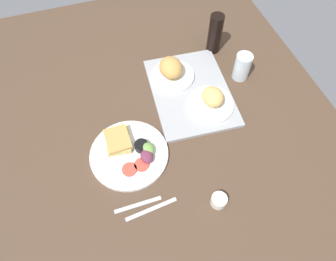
% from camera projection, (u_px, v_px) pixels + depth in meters
% --- Properties ---
extents(ground_plane, '(1.90, 1.50, 0.03)m').
position_uv_depth(ground_plane, '(159.00, 136.00, 1.23)').
color(ground_plane, '#4C3828').
extents(serving_tray, '(0.47, 0.36, 0.02)m').
position_uv_depth(serving_tray, '(191.00, 92.00, 1.32)').
color(serving_tray, '#9EA0A3').
rests_on(serving_tray, ground_plane).
extents(bread_plate_near, '(0.19, 0.19, 0.09)m').
position_uv_depth(bread_plate_near, '(171.00, 71.00, 1.33)').
color(bread_plate_near, white).
rests_on(bread_plate_near, serving_tray).
extents(bread_plate_far, '(0.20, 0.20, 0.08)m').
position_uv_depth(bread_plate_far, '(212.00, 100.00, 1.25)').
color(bread_plate_far, white).
rests_on(bread_plate_far, serving_tray).
extents(plate_with_salad, '(0.30, 0.30, 0.05)m').
position_uv_depth(plate_with_salad, '(130.00, 152.00, 1.15)').
color(plate_with_salad, white).
rests_on(plate_with_salad, ground_plane).
extents(drinking_glass, '(0.07, 0.07, 0.13)m').
position_uv_depth(drinking_glass, '(242.00, 67.00, 1.33)').
color(drinking_glass, silver).
rests_on(drinking_glass, ground_plane).
extents(soda_bottle, '(0.06, 0.06, 0.19)m').
position_uv_depth(soda_bottle, '(215.00, 34.00, 1.39)').
color(soda_bottle, black).
rests_on(soda_bottle, ground_plane).
extents(espresso_cup, '(0.06, 0.06, 0.04)m').
position_uv_depth(espresso_cup, '(219.00, 201.00, 1.05)').
color(espresso_cup, silver).
rests_on(espresso_cup, ground_plane).
extents(fork, '(0.01, 0.17, 0.01)m').
position_uv_depth(fork, '(138.00, 205.00, 1.06)').
color(fork, '#B7B7BC').
rests_on(fork, ground_plane).
extents(knife, '(0.03, 0.19, 0.01)m').
position_uv_depth(knife, '(151.00, 209.00, 1.05)').
color(knife, '#B7B7BC').
rests_on(knife, ground_plane).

